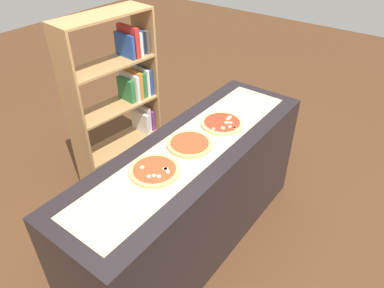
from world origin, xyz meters
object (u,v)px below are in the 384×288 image
object	(u,v)px
pizza_plain_1	(190,144)
bookshelf	(125,103)
pizza_mushroom_2	(222,123)
pizza_mushroom_0	(155,170)

from	to	relation	value
pizza_plain_1	bookshelf	bearing A→B (deg)	70.66
pizza_plain_1	pizza_mushroom_2	size ratio (longest dim) A/B	0.99
pizza_plain_1	bookshelf	size ratio (longest dim) A/B	0.19
pizza_plain_1	bookshelf	xyz separation A→B (m)	(0.34, 0.96, -0.17)
pizza_mushroom_0	pizza_plain_1	xyz separation A→B (m)	(0.34, -0.00, 0.00)
pizza_plain_1	pizza_mushroom_2	xyz separation A→B (m)	(0.34, -0.03, 0.00)
pizza_mushroom_2	pizza_mushroom_0	bearing A→B (deg)	176.97
pizza_mushroom_0	bookshelf	distance (m)	1.19
pizza_mushroom_0	bookshelf	size ratio (longest dim) A/B	0.20
pizza_mushroom_0	pizza_mushroom_2	distance (m)	0.67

